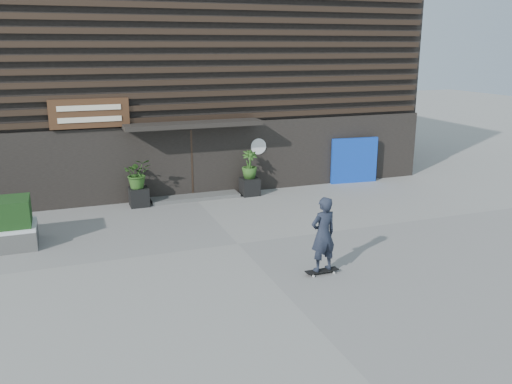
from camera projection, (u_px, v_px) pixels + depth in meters
name	position (u px, v px, depth m)	size (l,w,h in m)	color
ground	(238.00, 244.00, 14.09)	(80.00, 80.00, 0.00)	gray
entrance_step	(195.00, 197.00, 18.24)	(3.00, 0.80, 0.12)	#4D4D4B
planter_pot_left	(139.00, 197.00, 17.36)	(0.60, 0.60, 0.60)	black
bamboo_left	(138.00, 173.00, 17.15)	(0.86, 0.75, 0.96)	#2D591E
planter_pot_right	(250.00, 187.00, 18.63)	(0.60, 0.60, 0.60)	black
bamboo_right	(250.00, 165.00, 18.42)	(0.54, 0.54, 0.96)	#2D591E
blue_tarp	(354.00, 160.00, 20.19)	(1.82, 0.12, 1.70)	#0D35AF
building	(160.00, 72.00, 22.05)	(18.00, 11.00, 8.00)	black
skateboarder	(323.00, 235.00, 11.98)	(0.78, 0.50, 1.82)	black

